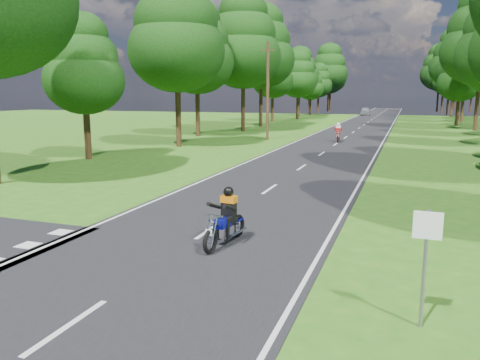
% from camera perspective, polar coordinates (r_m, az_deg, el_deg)
% --- Properties ---
extents(ground, '(160.00, 160.00, 0.00)m').
position_cam_1_polar(ground, '(11.67, -7.51, -8.66)').
color(ground, '#2A6016').
rests_on(ground, ground).
extents(main_road, '(7.00, 140.00, 0.02)m').
position_cam_1_polar(main_road, '(60.12, 14.90, 6.52)').
color(main_road, black).
rests_on(main_road, ground).
extents(road_markings, '(7.40, 140.00, 0.01)m').
position_cam_1_polar(road_markings, '(58.27, 14.61, 6.43)').
color(road_markings, silver).
rests_on(road_markings, main_road).
extents(treeline, '(40.00, 115.35, 14.78)m').
position_cam_1_polar(treeline, '(70.08, 17.17, 13.67)').
color(treeline, black).
rests_on(treeline, ground).
extents(telegraph_pole, '(1.20, 0.26, 8.00)m').
position_cam_1_polar(telegraph_pole, '(39.38, 3.40, 10.85)').
color(telegraph_pole, '#382616').
rests_on(telegraph_pole, ground).
extents(road_sign, '(0.45, 0.07, 2.00)m').
position_cam_1_polar(road_sign, '(8.16, 21.72, -7.89)').
color(road_sign, slate).
rests_on(road_sign, ground).
extents(rider_near_blue, '(0.80, 1.84, 1.48)m').
position_cam_1_polar(rider_near_blue, '(11.82, -1.86, -4.47)').
color(rider_near_blue, '#0C0E87').
rests_on(rider_near_blue, main_road).
extents(rider_far_red, '(0.84, 1.90, 1.53)m').
position_cam_1_polar(rider_far_red, '(38.12, 11.87, 5.71)').
color(rider_far_red, '#9E1B0C').
rests_on(rider_far_red, main_road).
extents(distant_car, '(1.90, 4.29, 1.43)m').
position_cam_1_polar(distant_car, '(87.59, 15.06, 8.12)').
color(distant_car, '#B9BCC1').
rests_on(distant_car, main_road).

